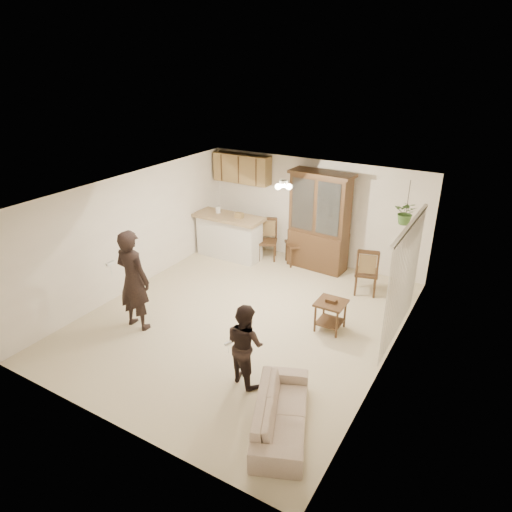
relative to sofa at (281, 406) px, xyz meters
The scene contains 23 objects.
floor 2.90m from the sofa, 132.32° to the left, with size 6.50×6.50×0.00m, color beige.
ceiling 3.58m from the sofa, 132.32° to the left, with size 5.50×6.50×0.02m, color silver.
wall_back 5.78m from the sofa, 109.80° to the left, with size 5.50×0.02×2.50m, color white.
wall_front 2.41m from the sofa, 149.81° to the right, with size 5.50×0.02×2.50m, color white.
wall_left 5.22m from the sofa, 155.60° to the left, with size 0.02×6.50×2.50m, color white.
wall_right 2.44m from the sofa, 69.00° to the left, with size 0.02×6.50×2.50m, color white.
breakfast_bar 5.86m from the sofa, 130.22° to the left, with size 1.60×0.55×1.00m, color silver.
bar_top 5.90m from the sofa, 130.22° to the left, with size 1.75×0.70×0.08m, color #9F8C5F.
upper_cabinets 6.69m from the sofa, 126.43° to the left, with size 1.50×0.34×0.70m, color brown.
vertical_blinds 3.21m from the sofa, 75.62° to the left, with size 0.06×2.30×2.10m, color beige, non-canonical shape.
ceiling_fixture 4.27m from the sofa, 117.55° to the left, with size 0.36×0.36×0.20m, color #FFF1BF, non-canonical shape.
hanging_plant 4.78m from the sofa, 85.38° to the left, with size 0.43×0.37×0.48m, color #365E25.
plant_cord 4.89m from the sofa, 85.38° to the left, with size 0.01×0.01×0.65m, color black.
sofa is the anchor object (origin of this frame).
adult 3.65m from the sofa, 165.37° to the left, with size 0.66×0.43×1.80m, color black.
child 1.15m from the sofa, 147.57° to the left, with size 0.66×0.51×1.35m, color black.
china_hutch 5.33m from the sofa, 108.11° to the left, with size 1.50×0.66×2.31m.
side_table 2.65m from the sofa, 97.57° to the left, with size 0.52×0.52×0.64m.
chair_bar 5.65m from the sofa, 120.93° to the left, with size 0.60×0.60×1.02m.
chair_hutch_left 5.41m from the sofa, 113.35° to the left, with size 0.73×0.73×1.17m.
chair_hutch_right 4.35m from the sofa, 93.11° to the left, with size 0.58×0.58×1.07m.
controller_adult 3.71m from the sofa, behind, with size 0.05×0.17×0.05m, color white.
controller_child 1.18m from the sofa, 163.87° to the left, with size 0.04×0.12×0.04m, color white.
Camera 1 is at (4.05, -6.42, 4.68)m, focal length 32.00 mm.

